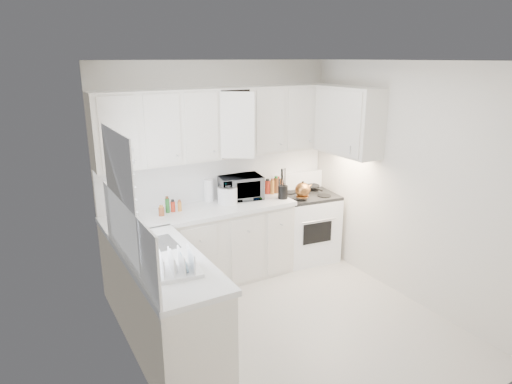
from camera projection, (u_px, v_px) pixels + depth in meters
floor at (290, 327)px, 4.57m from camera, size 3.20×3.20×0.00m
ceiling at (297, 61)px, 3.82m from camera, size 3.20×3.20×0.00m
wall_back at (220, 170)px, 5.53m from camera, size 3.00×0.00×3.00m
wall_front at (435, 274)px, 2.87m from camera, size 3.00×0.00×3.00m
wall_left at (133, 236)px, 3.48m from camera, size 0.00×3.20×3.20m
wall_right at (407, 184)px, 4.91m from camera, size 0.00×3.20×3.20m
window_blinds at (122, 193)px, 3.71m from camera, size 0.06×0.96×1.06m
lower_cabinets_back at (202, 249)px, 5.34m from camera, size 2.22×0.60×0.90m
lower_cabinets_left at (168, 310)px, 4.04m from camera, size 0.60×1.60×0.90m
countertop_back at (201, 211)px, 5.19m from camera, size 2.24×0.64×0.05m
countertop_left at (166, 262)px, 3.91m from camera, size 0.64×1.62×0.05m
backsplash_back at (220, 176)px, 5.54m from camera, size 2.98×0.02×0.55m
backsplash_left at (128, 236)px, 3.68m from camera, size 0.02×1.60×0.55m
upper_cabinets_back at (225, 156)px, 5.33m from camera, size 3.00×0.33×0.80m
upper_cabinets_right at (347, 154)px, 5.46m from camera, size 0.33×0.90×0.80m
sink at (152, 233)px, 4.16m from camera, size 0.42×0.38×0.30m
stove at (306, 218)px, 5.98m from camera, size 0.82×0.71×1.16m
tea_kettle at (303, 189)px, 5.62m from camera, size 0.27×0.24×0.22m
frying_pan at (310, 185)px, 6.08m from camera, size 0.27×0.43×0.04m
microwave at (240, 185)px, 5.52m from camera, size 0.56×0.37×0.35m
rice_cooker at (227, 194)px, 5.36m from camera, size 0.25×0.25×0.23m
paper_towel at (209, 190)px, 5.43m from camera, size 0.12×0.12×0.27m
utensil_crock at (283, 183)px, 5.51m from camera, size 0.13×0.13×0.39m
dish_rack at (175, 261)px, 3.60m from camera, size 0.44×0.36×0.22m
spice_left_0 at (159, 207)px, 5.06m from camera, size 0.06×0.06×0.13m
spice_left_1 at (168, 208)px, 5.02m from camera, size 0.06×0.06×0.13m
spice_left_2 at (171, 205)px, 5.13m from camera, size 0.06×0.06×0.13m
spice_left_3 at (181, 206)px, 5.09m from camera, size 0.06×0.06×0.13m
sauce_right_0 at (266, 186)px, 5.76m from camera, size 0.06×0.06×0.19m
sauce_right_1 at (272, 187)px, 5.74m from camera, size 0.06×0.06×0.19m
sauce_right_2 at (273, 185)px, 5.81m from camera, size 0.06×0.06×0.19m
sauce_right_3 at (279, 185)px, 5.79m from camera, size 0.06×0.06×0.19m
sauce_right_4 at (280, 184)px, 5.86m from camera, size 0.06×0.06×0.19m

